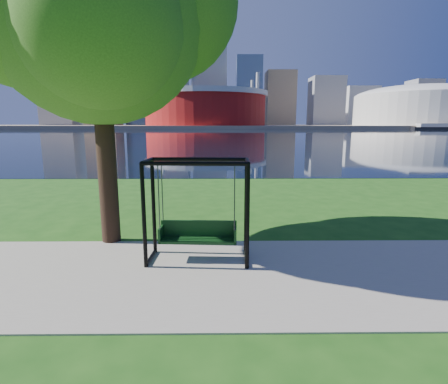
{
  "coord_description": "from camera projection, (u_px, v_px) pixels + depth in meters",
  "views": [
    {
      "loc": [
        -0.11,
        -7.02,
        2.97
      ],
      "look_at": [
        -0.04,
        0.0,
        1.6
      ],
      "focal_mm": 28.0,
      "sensor_mm": 36.0,
      "label": 1
    }
  ],
  "objects": [
    {
      "name": "park_tree",
      "position": [
        95.0,
        7.0,
        7.97
      ],
      "size": [
        6.5,
        5.87,
        8.07
      ],
      "color": "black",
      "rests_on": "ground"
    },
    {
      "name": "stadium",
      "position": [
        206.0,
        107.0,
        235.26
      ],
      "size": [
        83.0,
        83.0,
        32.0
      ],
      "color": "maroon",
      "rests_on": "far_bank"
    },
    {
      "name": "barge",
      "position": [
        443.0,
        127.0,
        192.95
      ],
      "size": [
        33.56,
        12.97,
        3.27
      ],
      "rotation": [
        0.0,
        0.0,
        -0.13
      ],
      "color": "black",
      "rests_on": "river"
    },
    {
      "name": "river",
      "position": [
        221.0,
        134.0,
        107.56
      ],
      "size": [
        900.0,
        180.0,
        0.02
      ],
      "primitive_type": "cube",
      "color": "black",
      "rests_on": "ground"
    },
    {
      "name": "ground",
      "position": [
        226.0,
        265.0,
        7.46
      ],
      "size": [
        900.0,
        900.0,
        0.0
      ],
      "primitive_type": "plane",
      "color": "#1E5114",
      "rests_on": "ground"
    },
    {
      "name": "skyline",
      "position": [
        216.0,
        87.0,
        313.99
      ],
      "size": [
        392.0,
        66.0,
        96.5
      ],
      "color": "gray",
      "rests_on": "far_bank"
    },
    {
      "name": "far_bank",
      "position": [
        220.0,
        126.0,
        307.58
      ],
      "size": [
        900.0,
        228.0,
        2.0
      ],
      "primitive_type": "cube",
      "color": "#937F60",
      "rests_on": "ground"
    },
    {
      "name": "arena",
      "position": [
        419.0,
        105.0,
        236.47
      ],
      "size": [
        84.0,
        84.0,
        26.56
      ],
      "color": "beige",
      "rests_on": "far_bank"
    },
    {
      "name": "path",
      "position": [
        226.0,
        275.0,
        6.96
      ],
      "size": [
        120.0,
        4.0,
        0.03
      ],
      "primitive_type": "cube",
      "color": "#9E937F",
      "rests_on": "ground"
    },
    {
      "name": "swing",
      "position": [
        198.0,
        213.0,
        7.52
      ],
      "size": [
        2.23,
        1.04,
        2.25
      ],
      "rotation": [
        0.0,
        0.0,
        -0.04
      ],
      "color": "black",
      "rests_on": "ground"
    }
  ]
}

